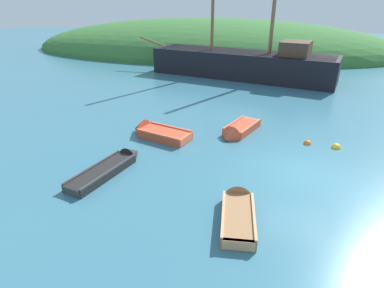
{
  "coord_description": "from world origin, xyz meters",
  "views": [
    {
      "loc": [
        -1.95,
        -11.66,
        6.42
      ],
      "look_at": [
        -4.75,
        1.16,
        0.32
      ],
      "focal_mm": 29.5,
      "sensor_mm": 36.0,
      "label": 1
    }
  ],
  "objects_px": {
    "rowboat_outer_right": "(238,211)",
    "rowboat_far": "(238,131)",
    "rowboat_center": "(112,167)",
    "buoy_yellow": "(336,148)",
    "sailing_ship": "(243,67)",
    "rowboat_outer_left": "(156,134)",
    "buoy_orange": "(307,144)"
  },
  "relations": [
    {
      "from": "rowboat_outer_right",
      "to": "rowboat_far",
      "type": "xyz_separation_m",
      "value": [
        -0.56,
        6.76,
        0.01
      ]
    },
    {
      "from": "rowboat_outer_right",
      "to": "rowboat_outer_left",
      "type": "distance_m",
      "value": 7.2
    },
    {
      "from": "rowboat_outer_right",
      "to": "buoy_yellow",
      "type": "xyz_separation_m",
      "value": [
        4.1,
        6.04,
        -0.12
      ]
    },
    {
      "from": "sailing_ship",
      "to": "rowboat_far",
      "type": "height_order",
      "value": "sailing_ship"
    },
    {
      "from": "buoy_yellow",
      "to": "rowboat_far",
      "type": "bearing_deg",
      "value": 171.3
    },
    {
      "from": "sailing_ship",
      "to": "rowboat_outer_right",
      "type": "relative_size",
      "value": 5.94
    },
    {
      "from": "sailing_ship",
      "to": "rowboat_outer_right",
      "type": "distance_m",
      "value": 19.77
    },
    {
      "from": "rowboat_outer_right",
      "to": "buoy_yellow",
      "type": "bearing_deg",
      "value": -39.39
    },
    {
      "from": "rowboat_outer_right",
      "to": "rowboat_far",
      "type": "height_order",
      "value": "rowboat_far"
    },
    {
      "from": "rowboat_outer_right",
      "to": "rowboat_far",
      "type": "relative_size",
      "value": 0.98
    },
    {
      "from": "rowboat_center",
      "to": "buoy_orange",
      "type": "height_order",
      "value": "rowboat_center"
    },
    {
      "from": "rowboat_far",
      "to": "buoy_yellow",
      "type": "distance_m",
      "value": 4.72
    },
    {
      "from": "rowboat_outer_left",
      "to": "buoy_orange",
      "type": "distance_m",
      "value": 7.47
    },
    {
      "from": "rowboat_center",
      "to": "buoy_yellow",
      "type": "distance_m",
      "value": 10.29
    },
    {
      "from": "rowboat_center",
      "to": "rowboat_far",
      "type": "relative_size",
      "value": 1.27
    },
    {
      "from": "sailing_ship",
      "to": "rowboat_center",
      "type": "bearing_deg",
      "value": 91.99
    },
    {
      "from": "rowboat_far",
      "to": "rowboat_outer_right",
      "type": "bearing_deg",
      "value": 27.02
    },
    {
      "from": "rowboat_outer_right",
      "to": "rowboat_outer_left",
      "type": "bearing_deg",
      "value": 34.52
    },
    {
      "from": "buoy_orange",
      "to": "buoy_yellow",
      "type": "relative_size",
      "value": 0.86
    },
    {
      "from": "sailing_ship",
      "to": "buoy_orange",
      "type": "distance_m",
      "value": 14.13
    },
    {
      "from": "rowboat_far",
      "to": "buoy_yellow",
      "type": "relative_size",
      "value": 7.4
    },
    {
      "from": "rowboat_center",
      "to": "sailing_ship",
      "type": "bearing_deg",
      "value": 2.97
    },
    {
      "from": "rowboat_outer_left",
      "to": "buoy_yellow",
      "type": "relative_size",
      "value": 8.09
    },
    {
      "from": "rowboat_outer_right",
      "to": "rowboat_far",
      "type": "distance_m",
      "value": 6.78
    },
    {
      "from": "rowboat_outer_left",
      "to": "buoy_yellow",
      "type": "height_order",
      "value": "rowboat_outer_left"
    },
    {
      "from": "rowboat_center",
      "to": "rowboat_outer_right",
      "type": "relative_size",
      "value": 1.29
    },
    {
      "from": "rowboat_center",
      "to": "rowboat_outer_right",
      "type": "distance_m",
      "value": 5.61
    },
    {
      "from": "rowboat_center",
      "to": "rowboat_outer_left",
      "type": "height_order",
      "value": "rowboat_outer_left"
    },
    {
      "from": "sailing_ship",
      "to": "rowboat_outer_left",
      "type": "relative_size",
      "value": 5.33
    },
    {
      "from": "sailing_ship",
      "to": "rowboat_outer_left",
      "type": "xyz_separation_m",
      "value": [
        -3.31,
        -14.17,
        -0.71
      ]
    },
    {
      "from": "rowboat_outer_left",
      "to": "rowboat_far",
      "type": "xyz_separation_m",
      "value": [
        4.04,
        1.22,
        -0.02
      ]
    },
    {
      "from": "sailing_ship",
      "to": "rowboat_center",
      "type": "xyz_separation_m",
      "value": [
        -4.0,
        -17.86,
        -0.75
      ]
    }
  ]
}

